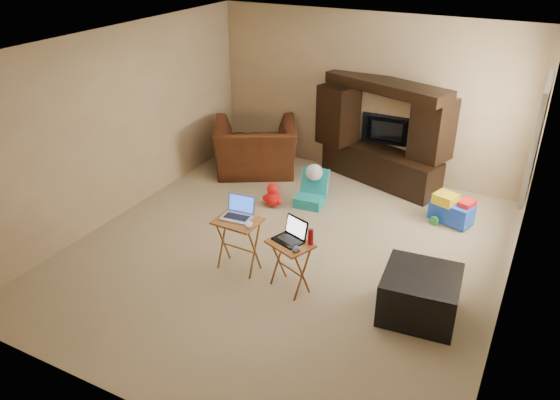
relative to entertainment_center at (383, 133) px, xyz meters
The scene contains 22 objects.
floor 2.63m from the entertainment_center, 98.04° to the right, with size 5.50×5.50×0.00m, color tan.
ceiling 3.02m from the entertainment_center, 98.04° to the right, with size 5.50×5.50×0.00m, color silver.
wall_back 0.63m from the entertainment_center, 141.88° to the left, with size 5.00×5.00×0.00m, color tan.
wall_front 5.26m from the entertainment_center, 93.83° to the right, with size 5.00×5.00×0.00m, color tan.
wall_left 3.80m from the entertainment_center, 139.02° to the right, with size 5.50×5.50×0.00m, color tan.
wall_right 3.31m from the entertainment_center, 49.02° to the right, with size 5.50×5.50×0.00m, color tan.
window_pane 2.40m from the entertainment_center, 23.48° to the right, with size 1.20×1.20×0.00m, color white.
window_frame 2.38m from the entertainment_center, 23.68° to the right, with size 0.06×1.14×1.34m, color white.
entertainment_center is the anchor object (origin of this frame).
television 0.19m from the entertainment_center, 90.00° to the left, with size 0.81×0.11×0.47m, color black.
recliner 2.01m from the entertainment_center, 163.06° to the right, with size 1.27×1.11×0.83m, color #411F0E.
child_rocker 1.48m from the entertainment_center, 116.81° to the right, with size 0.39×0.45×0.52m, color teal, non-canonical shape.
plush_toy 1.95m from the entertainment_center, 125.80° to the right, with size 0.32×0.27×0.36m, color red, non-canonical shape.
push_toy 1.63m from the entertainment_center, 32.52° to the right, with size 0.56×0.40×0.42m, color blue, non-canonical shape.
ottoman 3.29m from the entertainment_center, 64.47° to the right, with size 0.75×0.75×0.48m, color black.
tray_table_left 3.18m from the entertainment_center, 102.51° to the right, with size 0.50×0.40×0.65m, color #915F23.
tray_table_right 3.19m from the entertainment_center, 89.59° to the right, with size 0.45×0.36×0.59m, color brown.
laptop_left 3.13m from the entertainment_center, 103.17° to the right, with size 0.34×0.28×0.24m, color #ABAAAF.
laptop_right 3.13m from the entertainment_center, 90.32° to the right, with size 0.31×0.26×0.24m, color black.
mouse_left 3.18m from the entertainment_center, 98.90° to the right, with size 0.08×0.13×0.05m, color silver.
mouse_right 3.28m from the entertainment_center, 87.33° to the right, with size 0.08×0.12×0.05m, color #3F3F44.
water_bottle 3.08m from the entertainment_center, 85.90° to the right, with size 0.06×0.06×0.18m, color red.
Camera 1 is at (2.57, -5.13, 3.64)m, focal length 35.00 mm.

